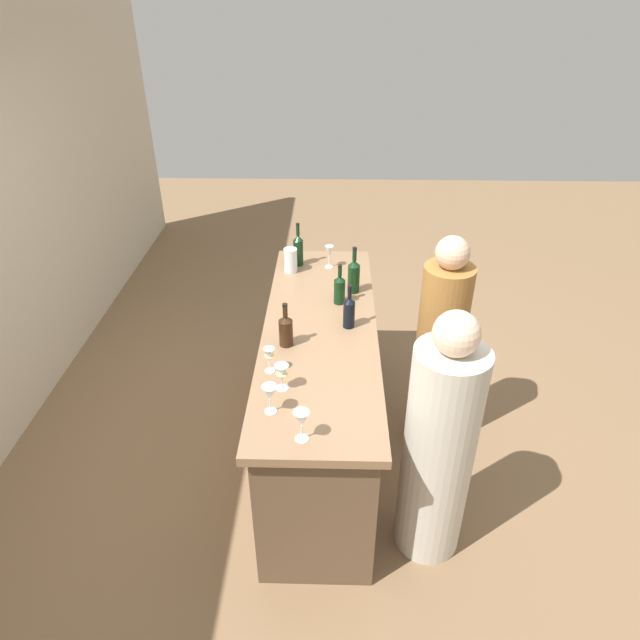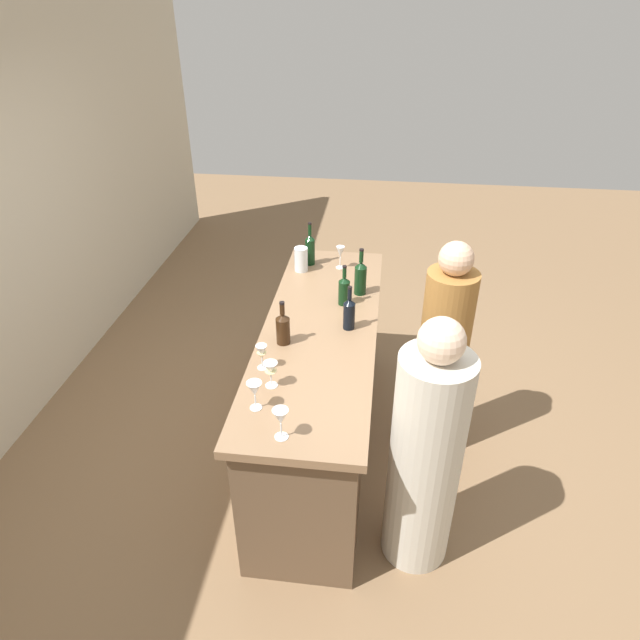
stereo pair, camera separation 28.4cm
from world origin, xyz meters
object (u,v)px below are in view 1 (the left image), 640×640
(wine_glass_far_center, at_px, (269,356))
(person_left_guest, at_px, (439,353))
(wine_glass_near_left, at_px, (329,252))
(water_pitcher, at_px, (291,260))
(wine_bottle_second_left_near_black, at_px, (349,311))
(wine_bottle_center_dark_green, at_px, (340,289))
(wine_glass_far_left, at_px, (270,393))
(person_center_guest, at_px, (438,449))
(wine_bottle_rightmost_dark_green, at_px, (298,249))
(wine_glass_near_center, at_px, (301,420))
(wine_bottle_leftmost_amber_brown, at_px, (286,330))
(wine_bottle_second_right_dark_green, at_px, (354,275))
(wine_glass_near_right, at_px, (282,372))

(wine_glass_far_center, relative_size, person_left_guest, 0.10)
(wine_glass_near_left, height_order, water_pitcher, water_pitcher)
(wine_bottle_second_left_near_black, bearing_deg, wine_bottle_center_dark_green, 11.02)
(wine_glass_far_left, xyz_separation_m, water_pitcher, (1.53, 0.01, -0.03))
(wine_glass_far_left, height_order, person_center_guest, person_center_guest)
(wine_bottle_rightmost_dark_green, xyz_separation_m, wine_glass_near_center, (-1.83, -0.12, -0.00))
(water_pitcher, bearing_deg, wine_bottle_leftmost_amber_brown, -177.57)
(wine_glass_near_left, bearing_deg, wine_bottle_second_left_near_black, -170.96)
(wine_glass_far_center, bearing_deg, wine_bottle_second_right_dark_green, -27.64)
(wine_bottle_second_right_dark_green, distance_m, wine_glass_near_left, 0.41)
(wine_bottle_second_right_dark_green, bearing_deg, person_left_guest, -121.40)
(wine_bottle_leftmost_amber_brown, bearing_deg, wine_bottle_second_right_dark_green, -32.02)
(wine_glass_near_right, height_order, water_pitcher, water_pitcher)
(wine_bottle_rightmost_dark_green, xyz_separation_m, wine_glass_far_center, (-1.31, 0.08, -0.03))
(wine_bottle_rightmost_dark_green, xyz_separation_m, water_pitcher, (-0.11, 0.05, -0.04))
(person_center_guest, bearing_deg, wine_bottle_second_right_dark_green, -47.90)
(wine_bottle_leftmost_amber_brown, height_order, wine_glass_far_left, wine_bottle_leftmost_amber_brown)
(wine_bottle_rightmost_dark_green, distance_m, wine_glass_near_right, 1.46)
(wine_glass_near_center, bearing_deg, wine_glass_near_left, -3.35)
(wine_bottle_second_right_dark_green, relative_size, wine_glass_near_right, 2.20)
(wine_glass_near_right, relative_size, person_left_guest, 0.10)
(wine_bottle_leftmost_amber_brown, relative_size, person_center_guest, 0.18)
(wine_bottle_second_left_near_black, relative_size, person_left_guest, 0.19)
(wine_glass_far_left, bearing_deg, wine_bottle_center_dark_green, -17.52)
(wine_bottle_center_dark_green, relative_size, wine_glass_far_left, 1.74)
(wine_bottle_center_dark_green, xyz_separation_m, wine_glass_far_center, (-0.75, 0.38, -0.01))
(wine_bottle_second_left_near_black, relative_size, person_center_guest, 0.18)
(wine_glass_near_left, distance_m, person_center_guest, 1.72)
(wine_bottle_center_dark_green, bearing_deg, wine_bottle_second_left_near_black, -168.98)
(wine_glass_far_center, bearing_deg, wine_glass_far_left, -173.52)
(wine_bottle_second_left_near_black, bearing_deg, wine_glass_far_center, 136.83)
(wine_glass_near_center, height_order, wine_glass_near_right, wine_glass_near_center)
(wine_bottle_second_left_near_black, bearing_deg, water_pitcher, 28.96)
(wine_glass_far_left, relative_size, wine_glass_far_center, 1.07)
(wine_glass_near_center, bearing_deg, wine_bottle_second_left_near_black, -13.44)
(wine_glass_far_left, bearing_deg, wine_bottle_rightmost_dark_green, -1.45)
(person_center_guest, bearing_deg, wine_bottle_second_left_near_black, -35.84)
(wine_bottle_center_dark_green, distance_m, wine_glass_far_left, 1.14)
(wine_bottle_second_left_near_black, distance_m, wine_glass_far_center, 0.64)
(wine_bottle_center_dark_green, relative_size, wine_glass_near_right, 1.86)
(person_center_guest, bearing_deg, wine_glass_near_right, 12.68)
(wine_bottle_center_dark_green, relative_size, person_left_guest, 0.18)
(wine_glass_near_right, bearing_deg, wine_glass_near_center, -161.78)
(wine_bottle_second_right_dark_green, height_order, wine_bottle_rightmost_dark_green, same)
(person_left_guest, bearing_deg, wine_bottle_leftmost_amber_brown, -2.57)
(wine_bottle_second_right_dark_green, bearing_deg, wine_glass_near_right, 159.44)
(wine_bottle_leftmost_amber_brown, distance_m, wine_bottle_second_left_near_black, 0.42)
(wine_bottle_second_right_dark_green, relative_size, person_left_guest, 0.21)
(person_left_guest, bearing_deg, wine_bottle_second_right_dark_green, -51.78)
(wine_bottle_center_dark_green, relative_size, wine_glass_near_left, 1.63)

